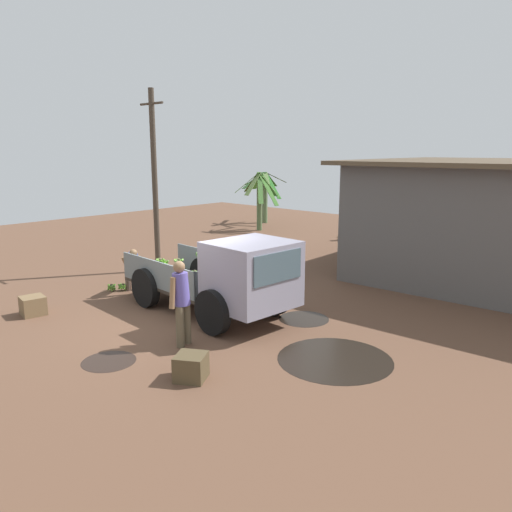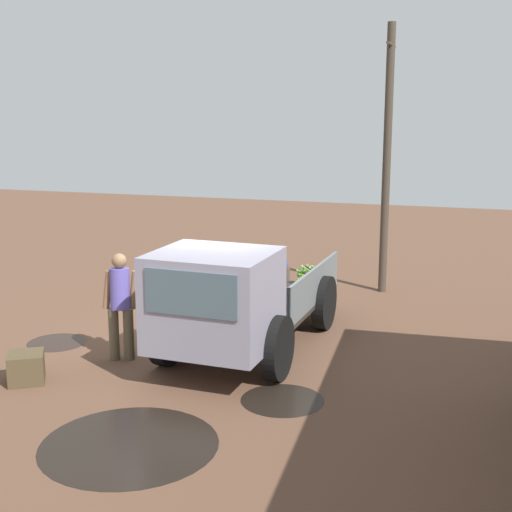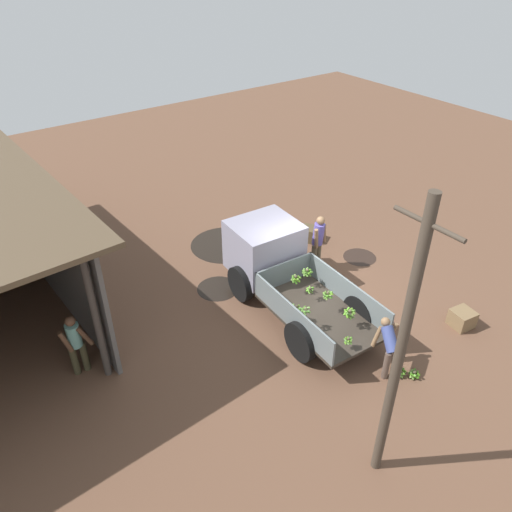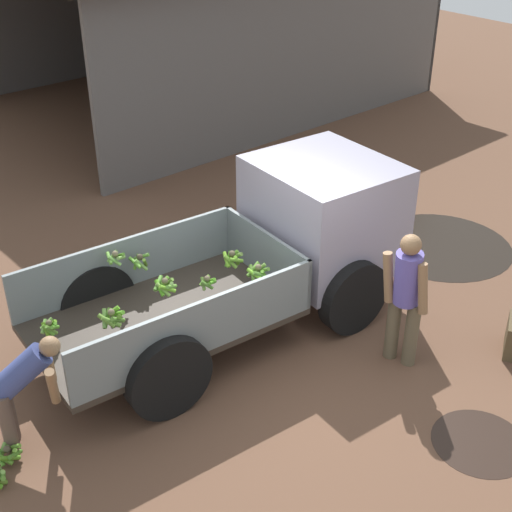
% 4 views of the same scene
% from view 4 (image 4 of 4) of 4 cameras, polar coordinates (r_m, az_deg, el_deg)
% --- Properties ---
extents(ground, '(36.00, 36.00, 0.00)m').
position_cam_4_polar(ground, '(8.60, 0.89, -7.97)').
color(ground, brown).
extents(mud_patch_0, '(0.98, 0.98, 0.01)m').
position_cam_4_polar(mud_patch_0, '(7.86, 17.48, -14.05)').
color(mud_patch_0, black).
rests_on(mud_patch_0, ground).
extents(mud_patch_1, '(2.13, 2.13, 0.01)m').
position_cam_4_polar(mud_patch_1, '(11.20, 14.56, 0.82)').
color(mud_patch_1, black).
rests_on(mud_patch_1, ground).
extents(mud_patch_2, '(1.14, 1.14, 0.01)m').
position_cam_4_polar(mud_patch_2, '(10.83, 2.89, 0.76)').
color(mud_patch_2, black).
rests_on(mud_patch_2, ground).
extents(cargo_truck, '(4.74, 2.21, 1.89)m').
position_cam_4_polar(cargo_truck, '(8.97, 2.75, 1.47)').
color(cargo_truck, '#332B24').
rests_on(cargo_truck, ground).
extents(person_foreground_visitor, '(0.42, 0.60, 1.70)m').
position_cam_4_polar(person_foreground_visitor, '(8.15, 11.90, -2.96)').
color(person_foreground_visitor, brown).
rests_on(person_foreground_visitor, ground).
extents(person_worker_loading, '(0.72, 0.69, 1.25)m').
position_cam_4_polar(person_worker_loading, '(7.41, -18.14, -9.80)').
color(person_worker_loading, brown).
rests_on(person_worker_loading, ground).
extents(person_bystander_near_shed, '(0.39, 0.67, 1.61)m').
position_cam_4_polar(person_bystander_near_shed, '(13.13, -11.76, 9.88)').
color(person_bystander_near_shed, '#3C3623').
rests_on(person_bystander_near_shed, ground).
extents(banana_bunch_on_ground_0, '(0.28, 0.28, 0.21)m').
position_cam_4_polar(banana_bunch_on_ground_0, '(7.65, -19.25, -14.67)').
color(banana_bunch_on_ground_0, '#48412E').
rests_on(banana_bunch_on_ground_0, ground).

